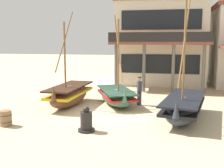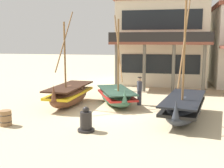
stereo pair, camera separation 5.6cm
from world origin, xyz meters
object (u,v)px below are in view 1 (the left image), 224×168
at_px(fishing_boat_centre_large, 184,107).
at_px(fishing_boat_far_right, 69,94).
at_px(capstan_winch, 86,121).
at_px(fishing_boat_near_left, 116,96).
at_px(harbor_building_main, 161,42).
at_px(wooden_barrel, 6,118).
at_px(fisherman_by_hull, 139,91).

relative_size(fishing_boat_centre_large, fishing_boat_far_right, 1.10).
bearing_deg(fishing_boat_centre_large, fishing_boat_far_right, 165.90).
bearing_deg(fishing_boat_centre_large, capstan_winch, -146.72).
distance_m(fishing_boat_near_left, fishing_boat_far_right, 2.77).
height_order(capstan_winch, harbor_building_main, harbor_building_main).
distance_m(capstan_winch, wooden_barrel, 3.76).
bearing_deg(fisherman_by_hull, fishing_boat_centre_large, -46.72).
relative_size(fisherman_by_hull, capstan_winch, 1.58).
height_order(fishing_boat_near_left, fishing_boat_centre_large, fishing_boat_centre_large).
bearing_deg(fishing_boat_centre_large, fisherman_by_hull, 133.28).
relative_size(fishing_boat_near_left, capstan_winch, 4.94).
relative_size(fishing_boat_centre_large, capstan_winch, 5.64).
bearing_deg(fishing_boat_far_right, wooden_barrel, -108.02).
xyz_separation_m(fishing_boat_near_left, wooden_barrel, (-4.04, -5.15, -0.17)).
distance_m(fishing_boat_near_left, wooden_barrel, 6.54).
bearing_deg(fishing_boat_near_left, fishing_boat_far_right, -162.36).
height_order(fishing_boat_near_left, capstan_winch, fishing_boat_near_left).
bearing_deg(fishing_boat_far_right, capstan_winch, -61.24).
height_order(fishing_boat_far_right, wooden_barrel, fishing_boat_far_right).
relative_size(fishing_boat_near_left, fishing_boat_far_right, 0.96).
relative_size(fisherman_by_hull, wooden_barrel, 2.41).
distance_m(fishing_boat_centre_large, wooden_barrel, 8.30).
height_order(fishing_boat_near_left, wooden_barrel, fishing_boat_near_left).
bearing_deg(fishing_boat_near_left, capstan_winch, -93.10).
distance_m(fishing_boat_near_left, fisherman_by_hull, 1.41).
distance_m(capstan_winch, harbor_building_main, 15.30).
xyz_separation_m(fishing_boat_far_right, fisherman_by_hull, (4.01, 0.97, 0.17)).
height_order(fisherman_by_hull, wooden_barrel, fisherman_by_hull).
bearing_deg(fisherman_by_hull, capstan_winch, -107.37).
bearing_deg(fishing_boat_near_left, fishing_boat_centre_large, -32.84).
bearing_deg(wooden_barrel, harbor_building_main, 66.89).
height_order(fishing_boat_far_right, harbor_building_main, harbor_building_main).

